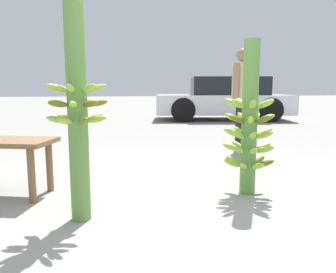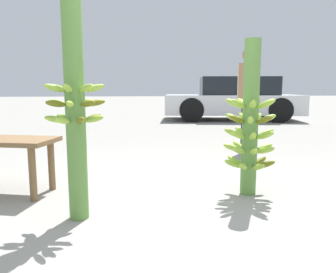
{
  "view_description": "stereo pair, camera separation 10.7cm",
  "coord_description": "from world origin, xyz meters",
  "px_view_note": "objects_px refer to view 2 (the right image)",
  "views": [
    {
      "loc": [
        -0.62,
        -2.24,
        0.94
      ],
      "look_at": [
        -0.07,
        0.58,
        0.52
      ],
      "focal_mm": 35.0,
      "sensor_mm": 36.0,
      "label": 1
    },
    {
      "loc": [
        -0.51,
        -2.26,
        0.94
      ],
      "look_at": [
        -0.07,
        0.58,
        0.52
      ],
      "focal_mm": 35.0,
      "sensor_mm": 36.0,
      "label": 2
    }
  ],
  "objects_px": {
    "banana_stalk_center": "(250,124)",
    "parked_car": "(233,99)",
    "banana_stalk_left": "(75,109)",
    "vendor_person": "(248,90)"
  },
  "relations": [
    {
      "from": "banana_stalk_center",
      "to": "vendor_person",
      "type": "relative_size",
      "value": 0.88
    },
    {
      "from": "banana_stalk_left",
      "to": "parked_car",
      "type": "distance_m",
      "value": 8.19
    },
    {
      "from": "banana_stalk_center",
      "to": "banana_stalk_left",
      "type": "bearing_deg",
      "value": -166.84
    },
    {
      "from": "vendor_person",
      "to": "parked_car",
      "type": "height_order",
      "value": "vendor_person"
    },
    {
      "from": "banana_stalk_center",
      "to": "parked_car",
      "type": "xyz_separation_m",
      "value": [
        2.37,
        6.9,
        0.0
      ]
    },
    {
      "from": "vendor_person",
      "to": "parked_car",
      "type": "xyz_separation_m",
      "value": [
        1.56,
        4.86,
        -0.29
      ]
    },
    {
      "from": "banana_stalk_center",
      "to": "parked_car",
      "type": "bearing_deg",
      "value": 71.02
    },
    {
      "from": "vendor_person",
      "to": "parked_car",
      "type": "distance_m",
      "value": 5.11
    },
    {
      "from": "banana_stalk_left",
      "to": "parked_car",
      "type": "bearing_deg",
      "value": 62.19
    },
    {
      "from": "banana_stalk_left",
      "to": "vendor_person",
      "type": "distance_m",
      "value": 3.29
    }
  ]
}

